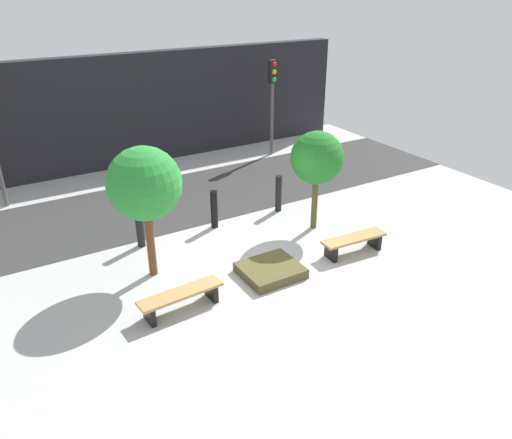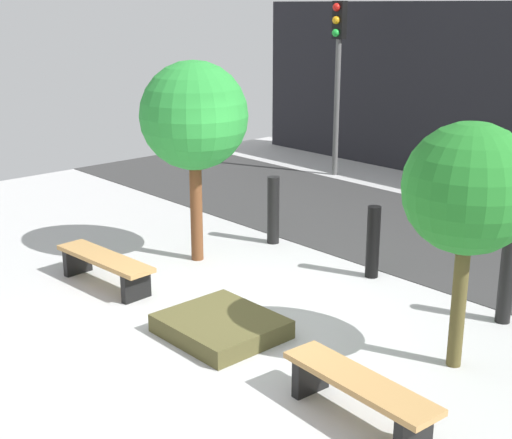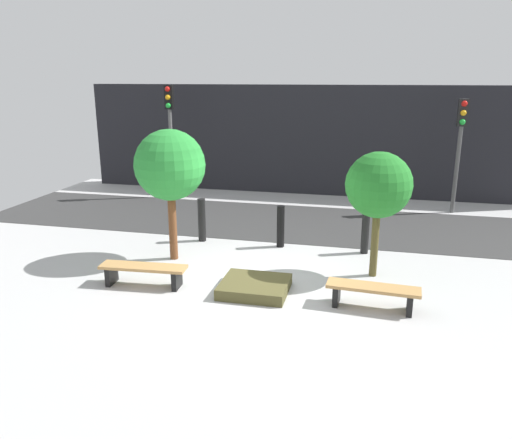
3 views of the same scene
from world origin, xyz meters
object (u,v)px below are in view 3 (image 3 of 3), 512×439
bench_right (373,292)px  bollard_center (365,232)px  bench_left (143,271)px  planter_bed (255,287)px  tree_behind_left_bench (170,166)px  tree_behind_right_bench (379,186)px  traffic_light_west (170,121)px  traffic_light_mid_west (460,135)px  bollard_left (281,227)px  bollard_far_left (202,220)px

bench_right → bollard_center: size_ratio=1.61×
bench_left → planter_bed: bench_left is taller
bench_left → planter_bed: (2.21, 0.20, -0.20)m
bench_right → planter_bed: bearing=178.7°
tree_behind_left_bench → planter_bed: bearing=-31.7°
tree_behind_left_bench → bench_left: bearing=-90.0°
planter_bed → tree_behind_right_bench: size_ratio=0.49×
traffic_light_west → planter_bed: bearing=-57.2°
bench_left → bench_right: 4.43m
tree_behind_right_bench → bollard_center: tree_behind_right_bench is taller
bollard_center → traffic_light_mid_west: 5.32m
bench_left → tree_behind_left_bench: tree_behind_left_bench is taller
bollard_left → tree_behind_left_bench: bearing=-148.2°
tree_behind_left_bench → bollard_center: 4.73m
bench_left → bollard_center: bearing=31.0°
tree_behind_left_bench → traffic_light_west: bearing=112.3°
tree_behind_right_bench → bollard_left: bearing=148.2°
tree_behind_left_bench → traffic_light_west: size_ratio=0.79×
traffic_light_west → tree_behind_left_bench: bearing=-67.7°
bench_right → traffic_light_west: size_ratio=0.45×
traffic_light_west → tree_behind_right_bench: bearing=-40.0°
planter_bed → traffic_light_mid_west: 8.67m
bollard_left → traffic_light_mid_west: (4.54, 4.30, 1.84)m
traffic_light_west → bollard_far_left: bearing=-59.5°
bench_right → traffic_light_west: bearing=136.9°
tree_behind_left_bench → tree_behind_right_bench: size_ratio=1.13×
tree_behind_right_bench → bollard_center: 1.97m
tree_behind_right_bench → bollard_left: tree_behind_right_bench is taller
tree_behind_right_bench → traffic_light_west: (-6.75, 5.67, 0.66)m
traffic_light_west → bollard_center: bearing=-33.3°
bollard_center → traffic_light_mid_west: (2.53, 4.30, 1.83)m
bench_left → traffic_light_mid_west: traffic_light_mid_west is taller
bollard_left → traffic_light_mid_west: size_ratio=0.30×
planter_bed → tree_behind_left_bench: (-2.21, 1.37, 2.03)m
bollard_far_left → bollard_center: size_ratio=1.05×
tree_behind_left_bench → traffic_light_mid_west: (6.75, 5.67, 0.21)m
tree_behind_right_bench → planter_bed: bearing=-148.3°
tree_behind_right_bench → traffic_light_mid_west: bearing=67.7°
bench_left → traffic_light_west: (-2.33, 7.24, 2.27)m
planter_bed → bollard_center: (2.01, 2.74, 0.41)m
planter_bed → bollard_far_left: bollard_far_left is taller
bench_right → traffic_light_mid_west: traffic_light_mid_west is taller
bollard_far_left → traffic_light_mid_west: 8.04m
bench_right → bollard_left: bearing=130.8°
bench_right → bollard_left: bollard_left is taller
bench_right → tree_behind_left_bench: (-4.43, 1.57, 1.84)m
tree_behind_left_bench → traffic_light_mid_west: bearing=40.0°
bench_left → bollard_center: (4.22, 2.94, 0.21)m
bollard_far_left → traffic_light_mid_west: size_ratio=0.32×
bench_right → bench_left: bearing=-176.1°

